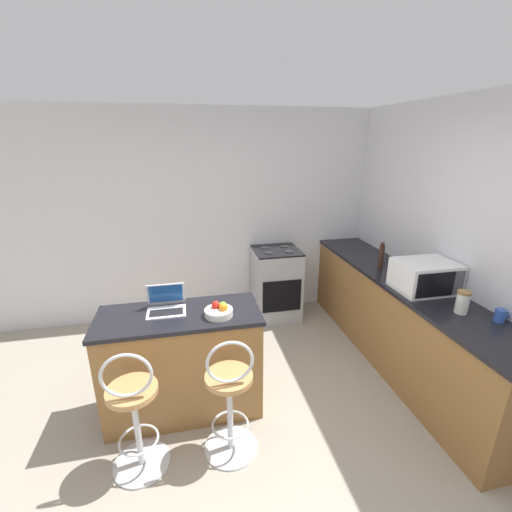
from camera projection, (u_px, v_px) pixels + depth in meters
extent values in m
plane|color=gray|center=(251.00, 467.00, 2.45)|extent=(20.00, 20.00, 0.00)
cube|color=silver|center=(213.00, 217.00, 4.29)|extent=(12.00, 0.06, 2.60)
cube|color=olive|center=(183.00, 365.00, 2.85)|extent=(1.25, 0.52, 0.89)
cube|color=black|center=(179.00, 316.00, 2.70)|extent=(1.28, 0.55, 0.03)
cube|color=olive|center=(397.00, 321.00, 3.53)|extent=(0.55, 2.91, 0.89)
cube|color=black|center=(403.00, 280.00, 3.38)|extent=(0.58, 2.94, 0.03)
cylinder|color=silver|center=(142.00, 463.00, 2.47)|extent=(0.40, 0.40, 0.02)
cylinder|color=silver|center=(137.00, 429.00, 2.37)|extent=(0.04, 0.04, 0.63)
torus|color=silver|center=(139.00, 440.00, 2.40)|extent=(0.28, 0.28, 0.02)
cylinder|color=#B7844C|center=(132.00, 391.00, 2.27)|extent=(0.34, 0.34, 0.04)
torus|color=silver|center=(126.00, 376.00, 2.12)|extent=(0.32, 0.02, 0.32)
cylinder|color=silver|center=(231.00, 447.00, 2.60)|extent=(0.40, 0.40, 0.02)
cylinder|color=silver|center=(230.00, 414.00, 2.50)|extent=(0.04, 0.04, 0.63)
torus|color=silver|center=(230.00, 424.00, 2.53)|extent=(0.28, 0.28, 0.02)
cylinder|color=#B7844C|center=(229.00, 377.00, 2.39)|extent=(0.34, 0.34, 0.04)
torus|color=silver|center=(230.00, 362.00, 2.25)|extent=(0.32, 0.02, 0.32)
cube|color=silver|center=(166.00, 312.00, 2.71)|extent=(0.30, 0.21, 0.01)
cube|color=black|center=(166.00, 312.00, 2.69)|extent=(0.26, 0.12, 0.00)
cube|color=silver|center=(166.00, 294.00, 2.78)|extent=(0.30, 0.07, 0.19)
cube|color=#19478C|center=(166.00, 294.00, 2.78)|extent=(0.27, 0.05, 0.16)
cube|color=white|center=(425.00, 276.00, 3.08)|extent=(0.51, 0.39, 0.27)
cube|color=black|center=(436.00, 285.00, 2.89)|extent=(0.35, 0.01, 0.22)
cube|color=#4C4C51|center=(459.00, 283.00, 2.93)|extent=(0.10, 0.01, 0.22)
cube|color=#9EA3A8|center=(276.00, 284.00, 4.41)|extent=(0.57, 0.55, 0.90)
cube|color=black|center=(282.00, 296.00, 4.16)|extent=(0.48, 0.01, 0.41)
cube|color=black|center=(277.00, 251.00, 4.26)|extent=(0.57, 0.55, 0.02)
cylinder|color=black|center=(269.00, 253.00, 4.13)|extent=(0.11, 0.11, 0.01)
cylinder|color=black|center=(289.00, 251.00, 4.18)|extent=(0.11, 0.11, 0.01)
cylinder|color=black|center=(265.00, 247.00, 4.34)|extent=(0.11, 0.11, 0.01)
cylinder|color=black|center=(284.00, 246.00, 4.39)|extent=(0.11, 0.11, 0.01)
cylinder|color=#2D51AD|center=(500.00, 315.00, 2.57)|extent=(0.07, 0.07, 0.10)
torus|color=#2D51AD|center=(506.00, 314.00, 2.58)|extent=(0.01, 0.06, 0.06)
cylinder|color=silver|center=(219.00, 312.00, 2.66)|extent=(0.22, 0.22, 0.05)
sphere|color=red|center=(216.00, 305.00, 2.67)|extent=(0.07, 0.07, 0.07)
sphere|color=orange|center=(223.00, 307.00, 2.64)|extent=(0.07, 0.07, 0.07)
sphere|color=#66B233|center=(223.00, 306.00, 2.67)|extent=(0.06, 0.06, 0.06)
cylinder|color=silver|center=(462.00, 303.00, 2.68)|extent=(0.10, 0.10, 0.16)
cylinder|color=olive|center=(465.00, 293.00, 2.65)|extent=(0.10, 0.10, 0.02)
cylinder|color=#331E14|center=(381.00, 257.00, 3.62)|extent=(0.06, 0.06, 0.25)
sphere|color=#331E14|center=(383.00, 244.00, 3.58)|extent=(0.04, 0.04, 0.04)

